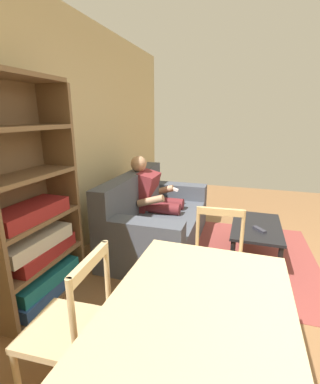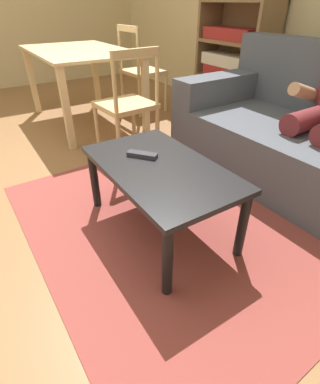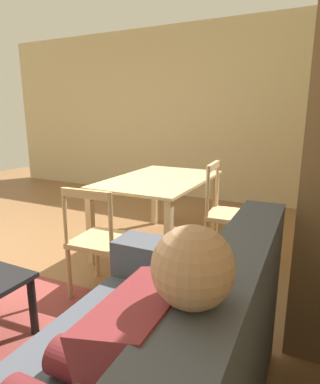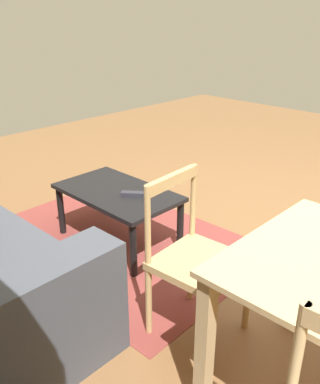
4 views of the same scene
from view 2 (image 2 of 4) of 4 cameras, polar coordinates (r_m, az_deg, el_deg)
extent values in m
cube|color=#474C56|center=(2.43, 24.49, 6.99)|extent=(1.83, 0.99, 0.41)
cube|color=#474C56|center=(2.78, 12.32, 19.22)|extent=(0.26, 0.96, 0.22)
cylinder|color=maroon|center=(2.29, 26.94, 12.43)|extent=(0.16, 0.44, 0.15)
cylinder|color=tan|center=(2.21, 22.12, 5.07)|extent=(0.11, 0.11, 0.41)
cube|color=black|center=(2.22, 20.03, 0.84)|extent=(0.10, 0.24, 0.08)
cylinder|color=tan|center=(2.11, 26.77, 2.58)|extent=(0.11, 0.11, 0.41)
cube|color=black|center=(2.13, 24.53, -1.80)|extent=(0.10, 0.24, 0.08)
cylinder|color=tan|center=(2.42, 26.50, 16.84)|extent=(0.10, 0.35, 0.19)
cube|color=black|center=(1.57, 0.00, 4.69)|extent=(0.92, 0.54, 0.03)
cylinder|color=black|center=(1.92, -12.61, 2.28)|extent=(0.05, 0.05, 0.39)
cylinder|color=black|center=(1.32, 1.44, -13.46)|extent=(0.05, 0.05, 0.39)
cylinder|color=black|center=(2.09, -0.89, 5.81)|extent=(0.05, 0.05, 0.39)
cylinder|color=black|center=(1.56, 15.69, -6.34)|extent=(0.05, 0.05, 0.39)
cube|color=#2D2D38|center=(1.66, -3.47, 7.26)|extent=(0.16, 0.15, 0.02)
cube|color=brown|center=(3.97, 9.81, 29.77)|extent=(0.04, 0.36, 1.90)
cube|color=brown|center=(3.37, 20.77, 27.85)|extent=(0.04, 0.36, 1.90)
cube|color=brown|center=(3.78, 16.94, 28.83)|extent=(0.90, 0.02, 1.90)
cube|color=brown|center=(3.82, 12.86, 15.00)|extent=(0.83, 0.36, 0.04)
cube|color=brown|center=(3.73, 13.62, 20.55)|extent=(0.83, 0.36, 0.04)
cube|color=brown|center=(3.67, 14.47, 26.34)|extent=(0.83, 0.36, 0.04)
cube|color=brown|center=(3.65, 15.43, 32.24)|extent=(0.83, 0.36, 0.04)
cube|color=#2D5193|center=(3.79, 12.64, 16.14)|extent=(0.69, 0.32, 0.12)
cube|color=teal|center=(3.74, 13.27, 17.73)|extent=(0.69, 0.31, 0.12)
cube|color=maroon|center=(3.68, 13.89, 21.61)|extent=(0.69, 0.32, 0.12)
cube|color=beige|center=(3.70, 13.46, 23.62)|extent=(0.69, 0.31, 0.12)
cube|color=maroon|center=(3.67, 14.03, 27.63)|extent=(0.68, 0.30, 0.12)
cube|color=#D1B27F|center=(3.40, -15.49, 24.93)|extent=(1.38, 0.89, 0.02)
cube|color=#D1B27F|center=(3.98, -23.56, 19.06)|extent=(0.06, 0.06, 0.72)
cube|color=#D1B27F|center=(2.76, -17.69, 14.90)|extent=(0.06, 0.06, 0.72)
cube|color=#D1B27F|center=(4.19, -12.39, 21.47)|extent=(0.06, 0.06, 0.72)
cube|color=#D1B27F|center=(3.06, -2.84, 18.00)|extent=(0.06, 0.06, 0.72)
cube|color=#D1B27F|center=(3.75, -3.23, 22.30)|extent=(0.45, 0.45, 0.04)
cylinder|color=#D1B27F|center=(3.76, 1.13, 18.81)|extent=(0.04, 0.04, 0.46)
cylinder|color=#D1B27F|center=(4.05, -2.36, 19.85)|extent=(0.04, 0.04, 0.46)
cylinder|color=#D1B27F|center=(3.54, -3.98, 17.86)|extent=(0.04, 0.04, 0.46)
cylinder|color=#D1B27F|center=(3.86, -7.27, 18.95)|extent=(0.04, 0.04, 0.46)
cylinder|color=#D1B27F|center=(3.45, -4.30, 25.40)|extent=(0.03, 0.03, 0.48)
cylinder|color=#D1B27F|center=(3.77, -7.82, 25.87)|extent=(0.03, 0.03, 0.48)
cube|color=#D1B27F|center=(3.59, -6.36, 29.01)|extent=(0.38, 0.06, 0.06)
cube|color=tan|center=(2.56, -6.75, 16.45)|extent=(0.45, 0.45, 0.04)
cylinder|color=tan|center=(2.88, -5.16, 13.90)|extent=(0.04, 0.04, 0.43)
cylinder|color=tan|center=(2.71, -12.10, 12.07)|extent=(0.04, 0.04, 0.43)
cylinder|color=tan|center=(2.58, -0.51, 11.74)|extent=(0.04, 0.04, 0.43)
cylinder|color=tan|center=(2.39, -7.96, 9.64)|extent=(0.04, 0.04, 0.43)
cylinder|color=tan|center=(2.45, -0.57, 21.28)|extent=(0.03, 0.03, 0.44)
cylinder|color=tan|center=(2.26, -8.85, 19.86)|extent=(0.03, 0.03, 0.44)
cube|color=tan|center=(2.32, -4.78, 25.29)|extent=(0.06, 0.38, 0.06)
cube|color=brown|center=(1.80, 0.00, -6.65)|extent=(2.04, 1.46, 0.01)
camera|label=1|loc=(4.37, -25.86, 36.85)|focal=25.33mm
camera|label=3|loc=(2.55, 58.34, 24.84)|focal=30.63mm
camera|label=4|loc=(4.20, 5.71, 39.40)|focal=38.96mm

